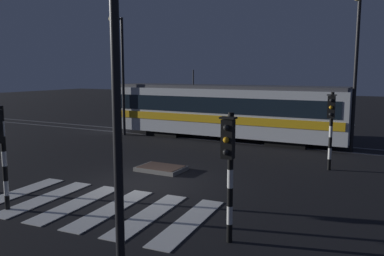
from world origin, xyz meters
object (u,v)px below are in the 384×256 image
street_lamp_trackside_left (120,61)px  tram (225,111)px  street_lamp_near_kerb (106,52)px  street_lamp_trackside_right (356,55)px  traffic_light_kerb_mid_left (0,143)px  traffic_light_corner_near_right (229,159)px  traffic_light_corner_far_right (331,119)px

street_lamp_trackside_left → tram: (6.36, 1.70, -2.92)m
street_lamp_near_kerb → tram: street_lamp_near_kerb is taller
street_lamp_trackside_right → tram: street_lamp_trackside_right is taller
traffic_light_kerb_mid_left → street_lamp_trackside_left: (-5.52, 12.65, 2.64)m
traffic_light_corner_near_right → traffic_light_corner_far_right: 8.48m
traffic_light_corner_near_right → tram: 14.56m
traffic_light_corner_far_right → street_lamp_trackside_right: 5.11m
traffic_light_corner_near_right → street_lamp_near_kerb: 3.75m
traffic_light_kerb_mid_left → tram: 14.38m
street_lamp_near_kerb → tram: bearing=105.6°
traffic_light_kerb_mid_left → traffic_light_corner_near_right: size_ratio=0.99×
traffic_light_corner_near_right → tram: size_ratio=0.22×
street_lamp_trackside_left → street_lamp_trackside_right: bearing=4.6°
traffic_light_corner_near_right → street_lamp_trackside_left: street_lamp_trackside_left is taller
traffic_light_corner_near_right → tram: (-5.81, 13.35, -0.32)m
traffic_light_kerb_mid_left → street_lamp_trackside_left: 14.05m
street_lamp_trackside_left → street_lamp_near_kerb: bearing=-52.8°
street_lamp_near_kerb → traffic_light_corner_far_right: bearing=78.2°
street_lamp_trackside_left → street_lamp_near_kerb: (10.83, -14.25, -0.27)m
traffic_light_corner_near_right → traffic_light_corner_far_right: bearing=83.4°
traffic_light_kerb_mid_left → traffic_light_corner_near_right: bearing=8.5°
traffic_light_corner_near_right → street_lamp_trackside_right: bearing=84.0°
traffic_light_corner_far_right → street_lamp_trackside_left: street_lamp_trackside_left is taller
street_lamp_trackside_right → tram: size_ratio=0.54×
traffic_light_kerb_mid_left → tram: size_ratio=0.22×
traffic_light_kerb_mid_left → traffic_light_corner_near_right: (6.66, 1.00, 0.03)m
traffic_light_corner_near_right → street_lamp_trackside_left: 17.05m
traffic_light_corner_far_right → street_lamp_near_kerb: 11.49m
traffic_light_kerb_mid_left → street_lamp_trackside_left: street_lamp_trackside_left is taller
tram → street_lamp_trackside_right: bearing=-5.0°
street_lamp_near_kerb → traffic_light_kerb_mid_left: bearing=163.2°
traffic_light_kerb_mid_left → tram: tram is taller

